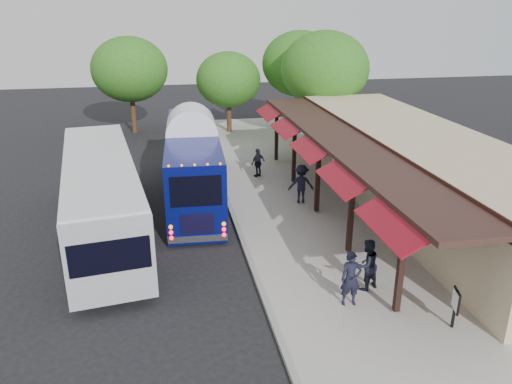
{
  "coord_description": "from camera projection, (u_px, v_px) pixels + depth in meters",
  "views": [
    {
      "loc": [
        -2.82,
        -15.83,
        8.89
      ],
      "look_at": [
        0.76,
        2.69,
        1.8
      ],
      "focal_mm": 35.0,
      "sensor_mm": 36.0,
      "label": 1
    }
  ],
  "objects": [
    {
      "name": "city_bus",
      "position": [
        101.0,
        194.0,
        19.98
      ],
      "size": [
        4.23,
        12.33,
        3.25
      ],
      "rotation": [
        0.0,
        0.0,
        0.14
      ],
      "color": "#94969C",
      "rests_on": "ground"
    },
    {
      "name": "ground",
      "position": [
        250.0,
        265.0,
        18.18
      ],
      "size": [
        90.0,
        90.0,
        0.0
      ],
      "primitive_type": "plane",
      "color": "black",
      "rests_on": "ground"
    },
    {
      "name": "tree_mid",
      "position": [
        300.0,
        64.0,
        36.82
      ],
      "size": [
        5.64,
        5.64,
        7.22
      ],
      "color": "#382314",
      "rests_on": "ground"
    },
    {
      "name": "tree_right",
      "position": [
        325.0,
        69.0,
        32.7
      ],
      "size": [
        5.8,
        5.8,
        7.42
      ],
      "color": "#382314",
      "rests_on": "ground"
    },
    {
      "name": "ped_c",
      "position": [
        258.0,
        163.0,
        26.84
      ],
      "size": [
        0.98,
        0.82,
        1.57
      ],
      "primitive_type": "imported",
      "rotation": [
        0.0,
        0.0,
        3.71
      ],
      "color": "black",
      "rests_on": "sidewalk"
    },
    {
      "name": "tree_left",
      "position": [
        228.0,
        80.0,
        35.44
      ],
      "size": [
        4.59,
        4.59,
        5.87
      ],
      "color": "#382314",
      "rests_on": "ground"
    },
    {
      "name": "coach_bus",
      "position": [
        193.0,
        160.0,
        23.92
      ],
      "size": [
        2.91,
        11.28,
        3.57
      ],
      "rotation": [
        0.0,
        0.0,
        -0.05
      ],
      "color": "#070E5B",
      "rests_on": "ground"
    },
    {
      "name": "ped_a",
      "position": [
        351.0,
        279.0,
        15.24
      ],
      "size": [
        0.68,
        0.48,
        1.78
      ],
      "primitive_type": "imported",
      "rotation": [
        0.0,
        0.0,
        -0.08
      ],
      "color": "black",
      "rests_on": "sidewalk"
    },
    {
      "name": "ped_b",
      "position": [
        367.0,
        265.0,
        16.11
      ],
      "size": [
        1.03,
        0.93,
        1.75
      ],
      "primitive_type": "imported",
      "rotation": [
        0.0,
        0.0,
        3.51
      ],
      "color": "black",
      "rests_on": "sidewalk"
    },
    {
      "name": "sidewalk",
      "position": [
        342.0,
        211.0,
        22.72
      ],
      "size": [
        10.0,
        40.0,
        0.15
      ],
      "primitive_type": "cube",
      "color": "#9E9B93",
      "rests_on": "ground"
    },
    {
      "name": "tree_far",
      "position": [
        130.0,
        69.0,
        35.37
      ],
      "size": [
        5.39,
        5.39,
        6.9
      ],
      "color": "#382314",
      "rests_on": "ground"
    },
    {
      "name": "curb",
      "position": [
        235.0,
        220.0,
        21.84
      ],
      "size": [
        0.2,
        40.0,
        0.16
      ],
      "primitive_type": "cube",
      "color": "gray",
      "rests_on": "ground"
    },
    {
      "name": "ped_d",
      "position": [
        301.0,
        184.0,
        23.23
      ],
      "size": [
        1.3,
        0.9,
        1.85
      ],
      "primitive_type": "imported",
      "rotation": [
        0.0,
        0.0,
        2.96
      ],
      "color": "black",
      "rests_on": "sidewalk"
    },
    {
      "name": "sign_board",
      "position": [
        456.0,
        302.0,
        14.13
      ],
      "size": [
        0.19,
        0.55,
        1.23
      ],
      "rotation": [
        0.0,
        0.0,
        -0.26
      ],
      "color": "black",
      "rests_on": "sidewalk"
    },
    {
      "name": "station_shelter",
      "position": [
        415.0,
        170.0,
        22.69
      ],
      "size": [
        8.15,
        20.0,
        3.6
      ],
      "color": "#C7B18A",
      "rests_on": "ground"
    }
  ]
}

